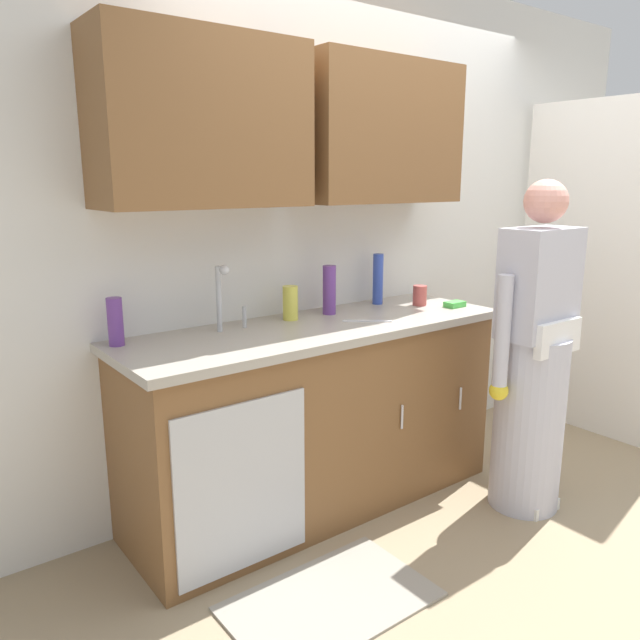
% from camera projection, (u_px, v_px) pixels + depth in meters
% --- Properties ---
extents(ground_plane, '(9.00, 9.00, 0.00)m').
position_uv_depth(ground_plane, '(496.00, 526.00, 2.95)').
color(ground_plane, '#998466').
extents(kitchen_wall_with_uppers, '(4.80, 0.44, 2.70)m').
position_uv_depth(kitchen_wall_with_uppers, '(345.00, 207.00, 3.31)').
color(kitchen_wall_with_uppers, silver).
rests_on(kitchen_wall_with_uppers, ground).
extents(closet_door_panel, '(0.04, 1.10, 2.10)m').
position_uv_depth(closet_door_panel, '(599.00, 272.00, 3.88)').
color(closet_door_panel, silver).
rests_on(closet_door_panel, ground).
extents(counter_cabinet, '(1.90, 0.62, 0.90)m').
position_uv_depth(counter_cabinet, '(316.00, 420.00, 3.07)').
color(counter_cabinet, brown).
rests_on(counter_cabinet, ground).
extents(countertop, '(1.96, 0.66, 0.04)m').
position_uv_depth(countertop, '(317.00, 328.00, 2.97)').
color(countertop, '#A8A093').
rests_on(countertop, counter_cabinet).
extents(sink, '(0.50, 0.36, 0.35)m').
position_uv_depth(sink, '(243.00, 339.00, 2.73)').
color(sink, '#B7BABF').
rests_on(sink, counter_cabinet).
extents(person_at_sink, '(0.55, 0.34, 1.62)m').
position_uv_depth(person_at_sink, '(532.00, 374.00, 3.00)').
color(person_at_sink, white).
rests_on(person_at_sink, ground).
extents(floor_mat, '(0.80, 0.50, 0.01)m').
position_uv_depth(floor_mat, '(330.00, 601.00, 2.41)').
color(floor_mat, gray).
rests_on(floor_mat, ground).
extents(bottle_water_short, '(0.06, 0.06, 0.28)m').
position_uv_depth(bottle_water_short, '(378.00, 279.00, 3.41)').
color(bottle_water_short, '#334CB2').
rests_on(bottle_water_short, countertop).
extents(bottle_soap, '(0.08, 0.08, 0.17)m').
position_uv_depth(bottle_soap, '(290.00, 303.00, 3.04)').
color(bottle_soap, '#D8D14C').
rests_on(bottle_soap, countertop).
extents(bottle_cleaner_spray, '(0.06, 0.06, 0.20)m').
position_uv_depth(bottle_cleaner_spray, '(115.00, 322.00, 2.56)').
color(bottle_cleaner_spray, '#66388C').
rests_on(bottle_cleaner_spray, countertop).
extents(bottle_dish_liquid, '(0.07, 0.07, 0.25)m').
position_uv_depth(bottle_dish_liquid, '(329.00, 290.00, 3.15)').
color(bottle_dish_liquid, '#66388C').
rests_on(bottle_dish_liquid, countertop).
extents(cup_by_sink, '(0.08, 0.08, 0.11)m').
position_uv_depth(cup_by_sink, '(420.00, 295.00, 3.39)').
color(cup_by_sink, '#B24C47').
rests_on(cup_by_sink, countertop).
extents(knife_on_counter, '(0.20, 0.17, 0.01)m').
position_uv_depth(knife_on_counter, '(367.00, 321.00, 3.01)').
color(knife_on_counter, silver).
rests_on(knife_on_counter, countertop).
extents(sponge, '(0.11, 0.07, 0.03)m').
position_uv_depth(sponge, '(455.00, 304.00, 3.35)').
color(sponge, '#4CBF4C').
rests_on(sponge, countertop).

